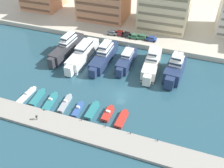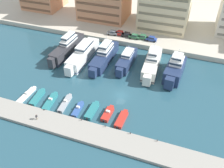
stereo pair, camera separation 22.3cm
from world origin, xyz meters
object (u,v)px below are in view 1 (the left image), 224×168
at_px(motorboat_grey_center_left, 65,103).
at_px(motorboat_red_mid_right, 108,114).
at_px(car_blue_center_right, 151,39).
at_px(car_grey_far_left, 112,33).
at_px(yacht_charcoal_far_left, 67,47).
at_px(motorboat_red_right, 122,119).
at_px(motorboat_teal_left, 37,97).
at_px(yacht_navy_center_left, 126,60).
at_px(motorboat_white_far_left, 26,96).
at_px(motorboat_teal_mid_left, 50,102).
at_px(car_red_left, 120,33).
at_px(yacht_navy_mid_left, 104,56).
at_px(pedestrian_near_edge, 37,117).
at_px(car_green_center, 142,37).
at_px(car_black_mid_left, 126,34).
at_px(yacht_white_left, 83,54).
at_px(yacht_navy_center_right, 175,69).
at_px(motorboat_blue_center, 78,109).
at_px(car_green_center_left, 134,36).
at_px(yacht_ivory_center, 152,63).
at_px(motorboat_teal_center_right, 92,111).

distance_m(motorboat_grey_center_left, motorboat_red_mid_right, 12.66).
bearing_deg(car_blue_center_right, car_grey_far_left, -178.60).
distance_m(yacht_charcoal_far_left, motorboat_red_right, 37.63).
relative_size(motorboat_teal_left, car_grey_far_left, 1.80).
distance_m(yacht_navy_center_left, motorboat_teal_left, 31.23).
bearing_deg(motorboat_white_far_left, motorboat_teal_mid_left, -0.15).
xyz_separation_m(car_grey_far_left, car_red_left, (2.84, 0.65, 0.00)).
xyz_separation_m(yacht_navy_mid_left, pedestrian_near_edge, (-6.17, -32.10, -0.49)).
xyz_separation_m(motorboat_red_right, car_green_center, (-4.96, 40.92, 2.38)).
relative_size(car_red_left, car_black_mid_left, 1.00).
relative_size(motorboat_white_far_left, motorboat_red_mid_right, 1.38).
relative_size(yacht_white_left, yacht_navy_center_right, 1.36).
bearing_deg(yacht_navy_center_left, car_blue_center_right, 73.11).
relative_size(motorboat_blue_center, car_grey_far_left, 1.51).
height_order(yacht_navy_mid_left, yacht_navy_center_left, yacht_navy_mid_left).
xyz_separation_m(motorboat_white_far_left, car_green_center_left, (20.92, 40.74, 2.42)).
xyz_separation_m(motorboat_red_mid_right, motorboat_red_right, (4.04, -0.54, -0.08)).
height_order(motorboat_grey_center_left, car_green_center, car_green_center).
relative_size(motorboat_red_mid_right, car_grey_far_left, 1.49).
bearing_deg(motorboat_red_mid_right, pedestrian_near_edge, -152.92).
height_order(yacht_ivory_center, yacht_navy_center_right, yacht_navy_center_right).
xyz_separation_m(yacht_ivory_center, yacht_navy_center_right, (7.58, -1.35, 0.23)).
height_order(yacht_charcoal_far_left, car_blue_center_right, yacht_charcoal_far_left).
height_order(motorboat_red_mid_right, car_green_center, car_green_center).
relative_size(motorboat_teal_center_right, motorboat_red_right, 1.04).
relative_size(yacht_navy_center_right, car_blue_center_right, 3.78).
xyz_separation_m(yacht_charcoal_far_left, car_black_mid_left, (17.26, 16.14, 0.20)).
xyz_separation_m(motorboat_teal_center_right, pedestrian_near_edge, (-11.94, -8.00, 1.35)).
distance_m(motorboat_teal_left, car_red_left, 42.64).
distance_m(motorboat_white_far_left, car_grey_far_left, 42.59).
bearing_deg(yacht_navy_center_left, car_black_mid_left, 106.87).
distance_m(motorboat_grey_center_left, car_grey_far_left, 40.02).
bearing_deg(yacht_charcoal_far_left, car_red_left, 48.75).
height_order(motorboat_white_far_left, car_green_center, car_green_center).
distance_m(motorboat_teal_center_right, car_green_center_left, 40.14).
height_order(motorboat_blue_center, pedestrian_near_edge, pedestrian_near_edge).
height_order(yacht_navy_mid_left, car_blue_center_right, yacht_navy_mid_left).
bearing_deg(yacht_charcoal_far_left, yacht_navy_center_right, -0.89).
relative_size(motorboat_red_right, car_green_center_left, 1.67).
distance_m(car_grey_far_left, pedestrian_near_edge, 48.23).
height_order(yacht_charcoal_far_left, car_green_center, yacht_charcoal_far_left).
xyz_separation_m(yacht_ivory_center, motorboat_teal_center_right, (-10.65, -25.09, -1.97)).
bearing_deg(motorboat_teal_center_right, pedestrian_near_edge, -146.16).
relative_size(yacht_navy_center_left, motorboat_red_right, 2.29).
height_order(motorboat_blue_center, motorboat_red_right, motorboat_blue_center).
distance_m(motorboat_teal_left, car_black_mid_left, 43.24).
xyz_separation_m(motorboat_teal_left, car_black_mid_left, (14.18, 40.78, 2.35)).
bearing_deg(car_green_center, motorboat_teal_center_right, -94.88).
bearing_deg(motorboat_grey_center_left, yacht_white_left, 102.16).
relative_size(yacht_navy_mid_left, car_blue_center_right, 4.94).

